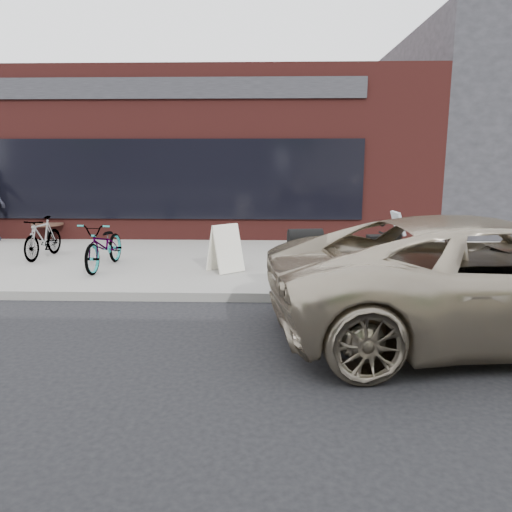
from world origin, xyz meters
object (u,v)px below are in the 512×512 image
at_px(bicycle_front, 104,245).
at_px(sandwich_sign, 225,248).
at_px(minivan, 491,279).
at_px(motorcycle, 345,266).
at_px(bicycle_rear, 43,238).
at_px(cafe_table, 47,225).

height_order(bicycle_front, sandwich_sign, bicycle_front).
bearing_deg(minivan, motorcycle, 45.11).
relative_size(bicycle_front, bicycle_rear, 1.19).
height_order(motorcycle, cafe_table, motorcycle).
xyz_separation_m(bicycle_front, sandwich_sign, (2.35, -0.17, -0.01)).
relative_size(motorcycle, cafe_table, 3.00).
bearing_deg(minivan, sandwich_sign, 44.00).
xyz_separation_m(bicycle_front, cafe_table, (-2.50, 3.08, -0.05)).
relative_size(bicycle_front, sandwich_sign, 1.95).
bearing_deg(motorcycle, bicycle_front, 149.16).
xyz_separation_m(motorcycle, cafe_table, (-6.85, 4.94, -0.08)).
bearing_deg(bicycle_rear, minivan, -22.69).
bearing_deg(bicycle_rear, sandwich_sign, -9.75).
relative_size(bicycle_rear, cafe_table, 1.87).
relative_size(minivan, bicycle_rear, 3.87).
bearing_deg(sandwich_sign, motorcycle, -79.47).
bearing_deg(cafe_table, sandwich_sign, -33.80).
distance_m(motorcycle, bicycle_front, 4.73).
distance_m(motorcycle, sandwich_sign, 2.62).
xyz_separation_m(minivan, bicycle_front, (-6.00, 3.17, -0.17)).
bearing_deg(minivan, cafe_table, 47.13).
distance_m(bicycle_front, cafe_table, 3.97).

